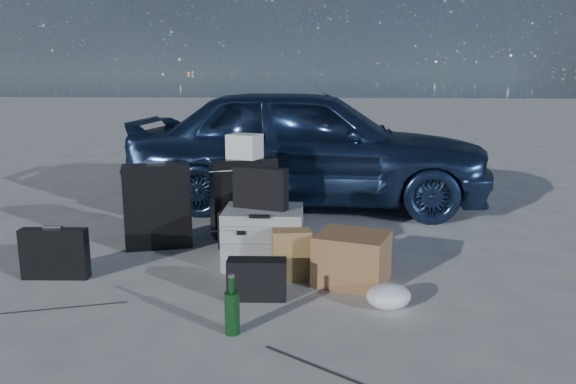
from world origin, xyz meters
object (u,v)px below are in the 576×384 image
object	(u,v)px
pelican_case	(263,236)
duffel_bag	(258,229)
car	(309,145)
cardboard_box	(352,259)
briefcase	(55,254)
green_bottle	(232,306)
suitcase_left	(158,206)
suitcase_right	(244,197)

from	to	relation	value
pelican_case	duffel_bag	bearing A→B (deg)	101.21
car	pelican_case	bearing A→B (deg)	175.29
pelican_case	cardboard_box	bearing A→B (deg)	-30.77
briefcase	green_bottle	world-z (taller)	briefcase
pelican_case	briefcase	bearing A→B (deg)	-164.42
pelican_case	suitcase_left	world-z (taller)	suitcase_left
car	duffel_bag	world-z (taller)	car
suitcase_right	duffel_bag	world-z (taller)	suitcase_right
suitcase_right	suitcase_left	bearing A→B (deg)	-170.07
suitcase_right	green_bottle	bearing A→B (deg)	-106.85
briefcase	duffel_bag	xyz separation A→B (m)	(1.29, 0.80, -0.02)
briefcase	suitcase_right	xyz separation A→B (m)	(1.12, 1.14, 0.16)
pelican_case	duffel_bag	xyz separation A→B (m)	(-0.08, 0.39, -0.05)
car	pelican_case	size ratio (longest dim) A/B	6.58
briefcase	pelican_case	bearing A→B (deg)	13.54
duffel_bag	cardboard_box	size ratio (longest dim) A/B	1.34
cardboard_box	car	bearing A→B (deg)	98.97
car	suitcase_right	world-z (taller)	car
suitcase_left	duffel_bag	distance (m)	0.81
suitcase_left	cardboard_box	distance (m)	1.66
cardboard_box	duffel_bag	bearing A→B (deg)	133.51
car	cardboard_box	distance (m)	2.36
car	pelican_case	distance (m)	1.99
pelican_case	cardboard_box	world-z (taller)	pelican_case
car	duffel_bag	bearing A→B (deg)	170.33
suitcase_left	duffel_bag	xyz separation A→B (m)	(0.79, 0.06, -0.18)
briefcase	cardboard_box	distance (m)	2.00
green_bottle	cardboard_box	bearing A→B (deg)	49.98
duffel_bag	suitcase_left	bearing A→B (deg)	-170.24
duffel_bag	green_bottle	world-z (taller)	green_bottle
briefcase	green_bottle	size ratio (longest dim) A/B	1.40
pelican_case	duffel_bag	world-z (taller)	pelican_case
car	pelican_case	xyz separation A→B (m)	(-0.27, -1.93, -0.43)
briefcase	cardboard_box	world-z (taller)	briefcase
suitcase_left	duffel_bag	size ratio (longest dim) A/B	1.12
pelican_case	suitcase_right	distance (m)	0.79
briefcase	suitcase_left	xyz separation A→B (m)	(0.50, 0.73, 0.16)
briefcase	suitcase_left	world-z (taller)	suitcase_left
car	green_bottle	distance (m)	3.13
briefcase	duffel_bag	size ratio (longest dim) A/B	0.74
car	briefcase	bearing A→B (deg)	148.11
suitcase_left	green_bottle	size ratio (longest dim) A/B	2.11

